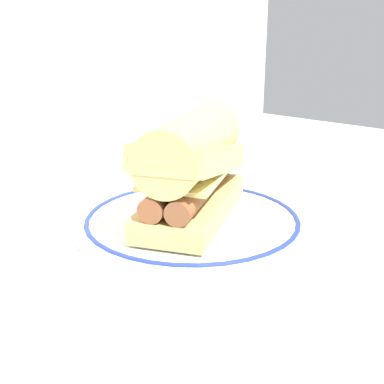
% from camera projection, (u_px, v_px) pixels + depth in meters
% --- Properties ---
extents(ground_plane, '(1.50, 1.50, 0.00)m').
position_uv_depth(ground_plane, '(189.00, 226.00, 0.59)').
color(ground_plane, white).
extents(plate, '(0.28, 0.28, 0.01)m').
position_uv_depth(plate, '(192.00, 221.00, 0.58)').
color(plate, white).
rests_on(plate, ground_plane).
extents(sausage_sandwich, '(0.22, 0.16, 0.12)m').
position_uv_depth(sausage_sandwich, '(192.00, 165.00, 0.56)').
color(sausage_sandwich, '#D3B96E').
rests_on(sausage_sandwich, plate).
extents(drinking_glass, '(0.06, 0.06, 0.10)m').
position_uv_depth(drinking_glass, '(87.00, 156.00, 0.75)').
color(drinking_glass, silver).
rests_on(drinking_glass, ground_plane).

